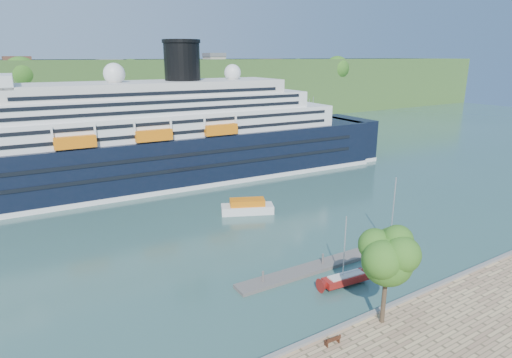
{
  "coord_description": "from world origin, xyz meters",
  "views": [
    {
      "loc": [
        -30.42,
        -24.88,
        25.09
      ],
      "look_at": [
        3.98,
        30.0,
        6.5
      ],
      "focal_mm": 30.0,
      "sensor_mm": 36.0,
      "label": 1
    }
  ],
  "objects": [
    {
      "name": "ground",
      "position": [
        0.0,
        0.0,
        0.0
      ],
      "size": [
        400.0,
        400.0,
        0.0
      ],
      "primitive_type": "plane",
      "color": "#30574E",
      "rests_on": "ground"
    },
    {
      "name": "tender_launch",
      "position": [
        3.89,
        32.58,
        1.2
      ],
      "size": [
        9.13,
        6.32,
        2.4
      ],
      "primitive_type": null,
      "rotation": [
        0.0,
        0.0,
        -0.43
      ],
      "color": "orange",
      "rests_on": "ground"
    },
    {
      "name": "sailboat_white_far",
      "position": [
        13.59,
        10.55,
        4.81
      ],
      "size": [
        7.72,
        3.78,
        9.61
      ],
      "primitive_type": null,
      "rotation": [
        0.0,
        0.0,
        0.24
      ],
      "color": "silver",
      "rests_on": "ground"
    },
    {
      "name": "park_bench",
      "position": [
        -7.94,
        -1.48,
        1.48
      ],
      "size": [
        1.55,
        0.74,
        0.96
      ],
      "primitive_type": null,
      "rotation": [
        0.0,
        0.0,
        -0.08
      ],
      "color": "#4D2716",
      "rests_on": "promenade"
    },
    {
      "name": "promenade_tree",
      "position": [
        -1.74,
        -1.5,
        6.18
      ],
      "size": [
        6.26,
        6.26,
        10.36
      ],
      "primitive_type": null,
      "color": "#28681B",
      "rests_on": "promenade"
    },
    {
      "name": "far_hillside",
      "position": [
        0.0,
        145.0,
        12.0
      ],
      "size": [
        400.0,
        50.0,
        24.0
      ],
      "primitive_type": "cube",
      "color": "#385B24",
      "rests_on": "ground"
    },
    {
      "name": "cruise_ship",
      "position": [
        -9.34,
        58.5,
        14.22
      ],
      "size": [
        127.49,
        25.87,
        28.43
      ],
      "primitive_type": null,
      "rotation": [
        0.0,
        0.0,
        -0.06
      ],
      "color": "black",
      "rests_on": "ground"
    },
    {
      "name": "floating_pontoon",
      "position": [
        -0.13,
        11.41,
        0.22
      ],
      "size": [
        19.52,
        2.88,
        0.43
      ],
      "primitive_type": null,
      "rotation": [
        0.0,
        0.0,
        -0.03
      ],
      "color": "#66615B",
      "rests_on": "ground"
    },
    {
      "name": "quay_coping",
      "position": [
        0.0,
        -0.2,
        1.15
      ],
      "size": [
        220.0,
        0.5,
        0.3
      ],
      "primitive_type": "cube",
      "color": "slate",
      "rests_on": "promenade"
    },
    {
      "name": "sailboat_red",
      "position": [
        1.29,
        6.54,
        4.04
      ],
      "size": [
        6.39,
        2.35,
        8.07
      ],
      "primitive_type": null,
      "rotation": [
        0.0,
        0.0,
        -0.1
      ],
      "color": "maroon",
      "rests_on": "ground"
    }
  ]
}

